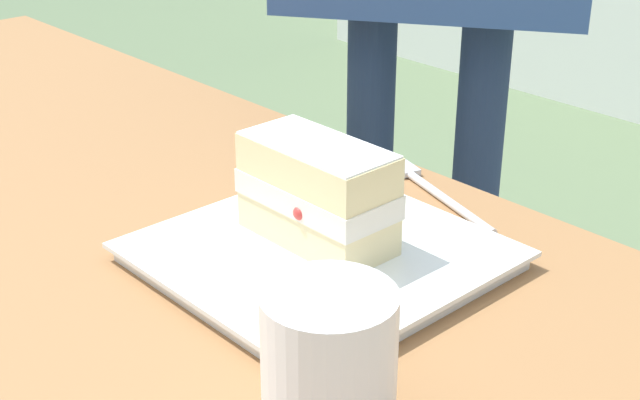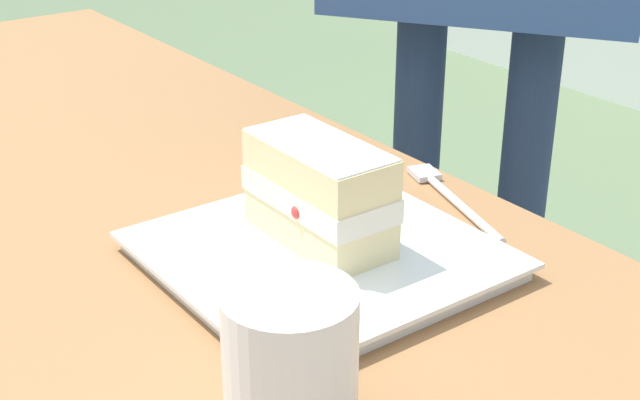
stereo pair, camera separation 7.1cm
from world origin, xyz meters
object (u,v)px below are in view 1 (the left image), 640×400
cake_slice (317,192)px  coffee_cup (329,362)px  dessert_plate (320,256)px  dessert_fork (433,191)px

cake_slice → coffee_cup: cake_slice is taller
dessert_plate → coffee_cup: coffee_cup is taller
dessert_plate → dessert_fork: dessert_plate is taller
dessert_plate → dessert_fork: 0.17m
dessert_plate → coffee_cup: bearing=138.8°
coffee_cup → cake_slice: bearing=-40.7°
dessert_plate → coffee_cup: 0.21m
cake_slice → dessert_fork: size_ratio=0.79×
dessert_fork → dessert_plate: bearing=99.1°
dessert_plate → dessert_fork: size_ratio=1.50×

